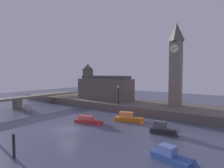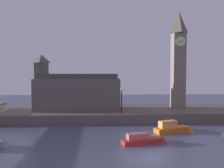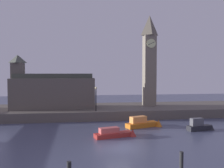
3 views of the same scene
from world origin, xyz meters
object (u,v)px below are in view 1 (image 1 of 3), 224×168
(streetlamp, at_px, (118,93))
(boat_tour_blue, at_px, (177,158))
(boat_dinghy_red, at_px, (91,121))
(boat_patrol_orange, at_px, (131,119))
(boat_barge_dark, at_px, (164,130))
(mooring_post_right, at_px, (14,146))
(clock_tower, at_px, (176,63))
(parliament_hall, at_px, (104,87))
(boat_cruiser_grey, at_px, (30,109))

(streetlamp, distance_m, boat_tour_blue, 23.83)
(boat_dinghy_red, relative_size, boat_patrol_orange, 0.96)
(boat_barge_dark, height_order, boat_tour_blue, boat_barge_dark)
(mooring_post_right, xyz_separation_m, boat_patrol_orange, (2.54, 18.32, -0.66))
(boat_patrol_orange, bearing_deg, boat_tour_blue, -44.19)
(clock_tower, distance_m, boat_dinghy_red, 20.78)
(parliament_hall, height_order, boat_dinghy_red, parliament_hall)
(clock_tower, bearing_deg, boat_barge_dark, -78.46)
(streetlamp, distance_m, boat_barge_dark, 16.42)
(boat_barge_dark, height_order, boat_patrol_orange, boat_barge_dark)
(parliament_hall, distance_m, streetlamp, 8.77)
(boat_cruiser_grey, distance_m, boat_patrol_orange, 22.36)
(mooring_post_right, relative_size, boat_dinghy_red, 0.43)
(clock_tower, distance_m, parliament_hall, 18.82)
(parliament_hall, height_order, boat_cruiser_grey, parliament_hall)
(boat_dinghy_red, bearing_deg, clock_tower, 61.97)
(streetlamp, bearing_deg, mooring_post_right, -80.66)
(streetlamp, relative_size, mooring_post_right, 1.67)
(boat_dinghy_red, distance_m, boat_barge_dark, 11.67)
(boat_cruiser_grey, bearing_deg, boat_patrol_orange, 13.45)
(boat_cruiser_grey, bearing_deg, streetlamp, 36.17)
(streetlamp, bearing_deg, boat_patrol_orange, -42.27)
(clock_tower, xyz_separation_m, streetlamp, (-10.40, -5.34, -6.26))
(parliament_hall, xyz_separation_m, boat_dinghy_red, (9.30, -15.32, -4.11))
(streetlamp, bearing_deg, boat_dinghy_red, -80.57)
(parliament_hall, bearing_deg, boat_tour_blue, -40.09)
(mooring_post_right, relative_size, boat_cruiser_grey, 0.47)
(streetlamp, distance_m, boat_dinghy_red, 11.53)
(streetlamp, height_order, boat_barge_dark, streetlamp)
(boat_barge_dark, relative_size, boat_tour_blue, 0.82)
(clock_tower, relative_size, boat_dinghy_red, 3.08)
(boat_dinghy_red, distance_m, boat_tour_blue, 16.24)
(parliament_hall, distance_m, boat_barge_dark, 25.12)
(mooring_post_right, height_order, boat_cruiser_grey, mooring_post_right)
(parliament_hall, relative_size, streetlamp, 3.58)
(boat_dinghy_red, relative_size, boat_barge_dark, 1.38)
(streetlamp, relative_size, boat_tour_blue, 0.82)
(boat_barge_dark, bearing_deg, streetlamp, 146.04)
(parliament_hall, xyz_separation_m, boat_cruiser_grey, (-7.71, -15.64, -4.02))
(streetlamp, xyz_separation_m, boat_tour_blue, (17.11, -16.22, -3.49))
(clock_tower, bearing_deg, boat_dinghy_red, -118.03)
(boat_patrol_orange, bearing_deg, boat_barge_dark, -24.12)
(clock_tower, xyz_separation_m, boat_barge_dark, (2.92, -14.32, -9.65))
(clock_tower, distance_m, mooring_post_right, 31.61)
(mooring_post_right, xyz_separation_m, boat_cruiser_grey, (-19.21, 13.12, -0.69))
(boat_patrol_orange, bearing_deg, mooring_post_right, -97.88)
(boat_dinghy_red, bearing_deg, boat_patrol_orange, 45.94)
(boat_dinghy_red, bearing_deg, boat_barge_dark, 9.08)
(boat_cruiser_grey, distance_m, boat_barge_dark, 28.63)
(parliament_hall, relative_size, boat_barge_dark, 3.57)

